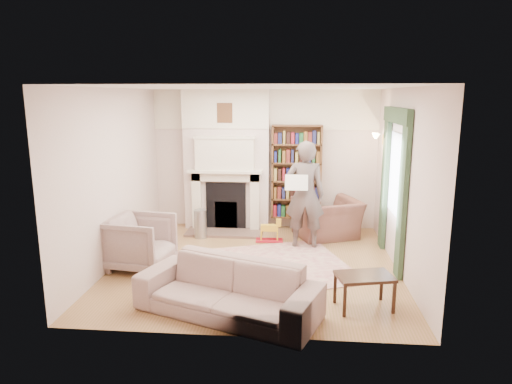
# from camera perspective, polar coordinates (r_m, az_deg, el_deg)

# --- Properties ---
(floor) EXTENTS (4.50, 4.50, 0.00)m
(floor) POSITION_cam_1_polar(r_m,az_deg,el_deg) (7.47, -0.17, -9.06)
(floor) COLOR olive
(floor) RESTS_ON ground
(ceiling) EXTENTS (4.50, 4.50, 0.00)m
(ceiling) POSITION_cam_1_polar(r_m,az_deg,el_deg) (6.97, -0.19, 12.94)
(ceiling) COLOR white
(ceiling) RESTS_ON wall_back
(wall_back) EXTENTS (4.50, 0.00, 4.50)m
(wall_back) POSITION_cam_1_polar(r_m,az_deg,el_deg) (9.30, 1.09, 4.07)
(wall_back) COLOR silver
(wall_back) RESTS_ON floor
(wall_front) EXTENTS (4.50, 0.00, 4.50)m
(wall_front) POSITION_cam_1_polar(r_m,az_deg,el_deg) (4.91, -2.57, -3.21)
(wall_front) COLOR silver
(wall_front) RESTS_ON floor
(wall_left) EXTENTS (0.00, 4.50, 4.50)m
(wall_left) POSITION_cam_1_polar(r_m,az_deg,el_deg) (7.63, -17.27, 1.76)
(wall_left) COLOR silver
(wall_left) RESTS_ON floor
(wall_right) EXTENTS (0.00, 4.50, 4.50)m
(wall_right) POSITION_cam_1_polar(r_m,az_deg,el_deg) (7.24, 17.84, 1.20)
(wall_right) COLOR silver
(wall_right) RESTS_ON floor
(fireplace) EXTENTS (1.70, 0.58, 2.80)m
(fireplace) POSITION_cam_1_polar(r_m,az_deg,el_deg) (9.19, -3.68, 3.86)
(fireplace) COLOR silver
(fireplace) RESTS_ON floor
(bookcase) EXTENTS (1.00, 0.24, 1.85)m
(bookcase) POSITION_cam_1_polar(r_m,az_deg,el_deg) (9.19, 5.07, 2.50)
(bookcase) COLOR brown
(bookcase) RESTS_ON floor
(window) EXTENTS (0.02, 0.90, 1.30)m
(window) POSITION_cam_1_polar(r_m,az_deg,el_deg) (7.62, 17.11, 2.13)
(window) COLOR silver
(window) RESTS_ON wall_right
(curtain_left) EXTENTS (0.07, 0.32, 2.40)m
(curtain_left) POSITION_cam_1_polar(r_m,az_deg,el_deg) (6.99, 17.87, -0.87)
(curtain_left) COLOR #2B442B
(curtain_left) RESTS_ON floor
(curtain_right) EXTENTS (0.07, 0.32, 2.40)m
(curtain_right) POSITION_cam_1_polar(r_m,az_deg,el_deg) (8.33, 15.79, 1.27)
(curtain_right) COLOR #2B442B
(curtain_right) RESTS_ON floor
(pelmet) EXTENTS (0.09, 1.70, 0.24)m
(pelmet) POSITION_cam_1_polar(r_m,az_deg,el_deg) (7.51, 17.21, 9.14)
(pelmet) COLOR #2B442B
(pelmet) RESTS_ON wall_right
(wall_sconce) EXTENTS (0.20, 0.24, 0.24)m
(wall_sconce) POSITION_cam_1_polar(r_m,az_deg,el_deg) (8.59, 14.46, 6.39)
(wall_sconce) COLOR gold
(wall_sconce) RESTS_ON wall_right
(rug) EXTENTS (3.31, 2.94, 0.01)m
(rug) POSITION_cam_1_polar(r_m,az_deg,el_deg) (7.35, 0.51, -9.38)
(rug) COLOR beige
(rug) RESTS_ON floor
(armchair_reading) EXTENTS (1.42, 1.34, 0.74)m
(armchair_reading) POSITION_cam_1_polar(r_m,az_deg,el_deg) (8.86, 8.88, -3.29)
(armchair_reading) COLOR #51362B
(armchair_reading) RESTS_ON floor
(armchair_left) EXTENTS (1.04, 1.02, 0.84)m
(armchair_left) POSITION_cam_1_polar(r_m,az_deg,el_deg) (7.45, -14.27, -6.09)
(armchair_left) COLOR #B5AA95
(armchair_left) RESTS_ON floor
(sofa) EXTENTS (2.45, 1.64, 0.67)m
(sofa) POSITION_cam_1_polar(r_m,az_deg,el_deg) (5.79, -3.56, -12.02)
(sofa) COLOR #A99B8B
(sofa) RESTS_ON floor
(man_reading) EXTENTS (0.70, 0.46, 1.92)m
(man_reading) POSITION_cam_1_polar(r_m,az_deg,el_deg) (8.11, 6.11, -0.34)
(man_reading) COLOR #514440
(man_reading) RESTS_ON floor
(newspaper) EXTENTS (0.39, 0.11, 0.27)m
(newspaper) POSITION_cam_1_polar(r_m,az_deg,el_deg) (7.87, 5.08, 1.18)
(newspaper) COLOR white
(newspaper) RESTS_ON man_reading
(coffee_table) EXTENTS (0.78, 0.60, 0.45)m
(coffee_table) POSITION_cam_1_polar(r_m,az_deg,el_deg) (6.13, 13.33, -12.01)
(coffee_table) COLOR black
(coffee_table) RESTS_ON floor
(paraffin_heater) EXTENTS (0.31, 0.31, 0.55)m
(paraffin_heater) POSITION_cam_1_polar(r_m,az_deg,el_deg) (8.81, -6.96, -3.97)
(paraffin_heater) COLOR #93969A
(paraffin_heater) RESTS_ON floor
(rocking_horse) EXTENTS (0.51, 0.22, 0.44)m
(rocking_horse) POSITION_cam_1_polar(r_m,az_deg,el_deg) (8.52, 1.68, -4.82)
(rocking_horse) COLOR gold
(rocking_horse) RESTS_ON rug
(board_game) EXTENTS (0.46, 0.46, 0.03)m
(board_game) POSITION_cam_1_polar(r_m,az_deg,el_deg) (7.60, -5.14, -8.52)
(board_game) COLOR #E5DC50
(board_game) RESTS_ON rug
(game_box_lid) EXTENTS (0.28, 0.20, 0.05)m
(game_box_lid) POSITION_cam_1_polar(r_m,az_deg,el_deg) (7.34, -5.33, -9.21)
(game_box_lid) COLOR #A42C12
(game_box_lid) RESTS_ON rug
(comic_annuals) EXTENTS (0.70, 0.59, 0.02)m
(comic_annuals) POSITION_cam_1_polar(r_m,az_deg,el_deg) (7.02, 2.39, -10.33)
(comic_annuals) COLOR red
(comic_annuals) RESTS_ON rug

